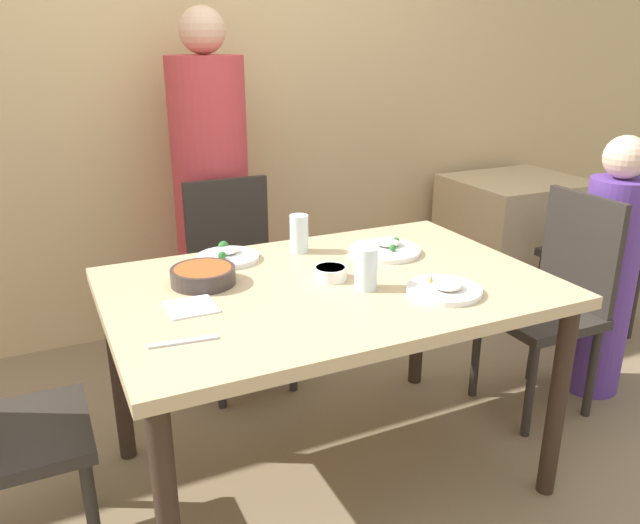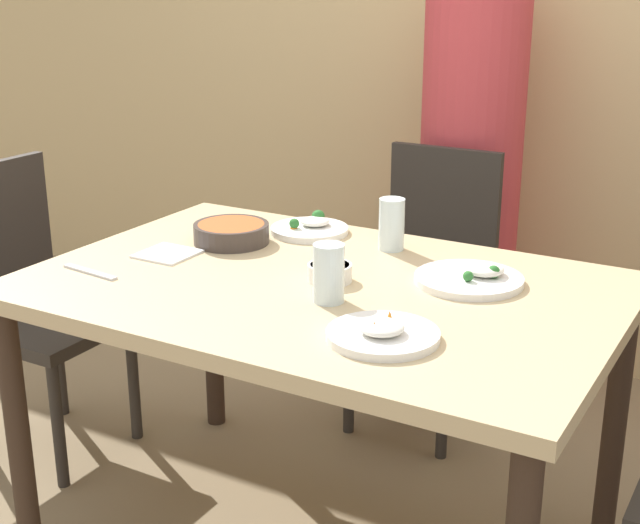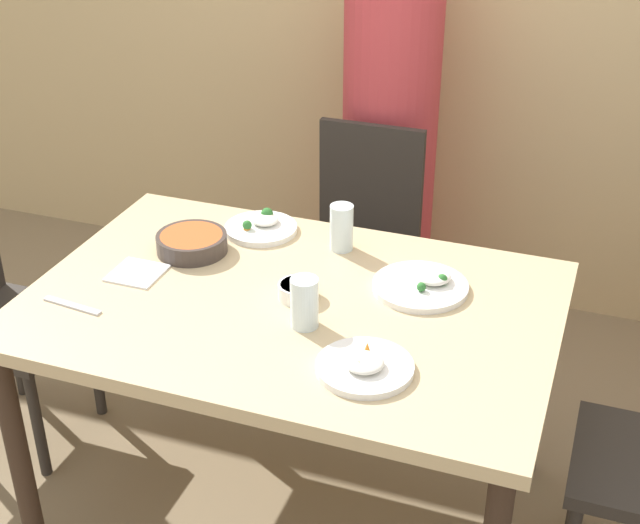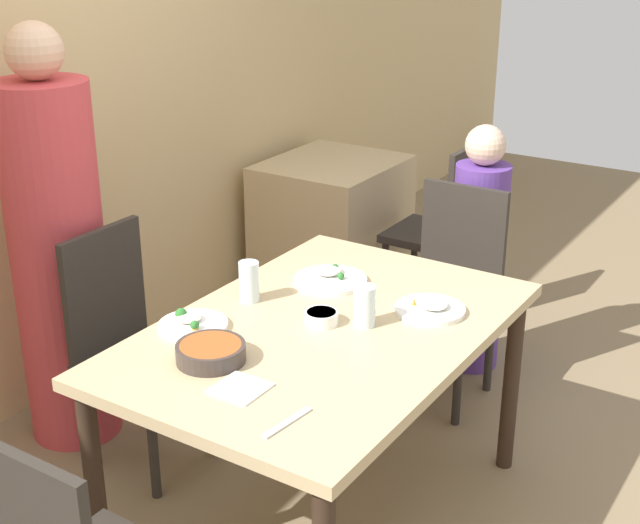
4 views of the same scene
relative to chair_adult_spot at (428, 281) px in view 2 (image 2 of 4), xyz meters
The scene contains 14 objects.
wall_back 1.10m from the chair_adult_spot, 85.02° to the left, with size 10.00×0.06×2.70m.
dining_table 0.83m from the chair_adult_spot, 85.84° to the right, with size 1.41×0.94×0.75m.
chair_adult_spot is the anchor object (origin of this frame).
chair_empty_left 1.26m from the chair_adult_spot, 141.68° to the right, with size 0.40×0.40×0.91m.
person_adult 0.43m from the chair_adult_spot, 90.00° to the left, with size 0.35×0.35×1.63m.
bowl_curry 0.78m from the chair_adult_spot, 115.68° to the right, with size 0.21×0.21×0.05m.
plate_rice_adult 0.79m from the chair_adult_spot, 59.45° to the right, with size 0.26×0.26×0.05m.
plate_rice_child 1.14m from the chair_adult_spot, 72.12° to the right, with size 0.23×0.23×0.05m.
plate_noodles 0.57m from the chair_adult_spot, 110.81° to the right, with size 0.22×0.22×0.06m.
bowl_rice_small 0.85m from the chair_adult_spot, 84.80° to the right, with size 0.11×0.11×0.04m.
glass_water_tall 0.98m from the chair_adult_spot, 81.50° to the right, with size 0.07×0.07×0.14m.
glass_water_short 0.60m from the chair_adult_spot, 79.38° to the right, with size 0.07×0.07×0.14m.
napkin_folded 0.96m from the chair_adult_spot, 115.76° to the right, with size 0.14×0.14×0.01m.
fork_steel 1.17m from the chair_adult_spot, 114.49° to the right, with size 0.18×0.04×0.01m.
Camera 2 is at (1.00, -1.76, 1.47)m, focal length 50.00 mm.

